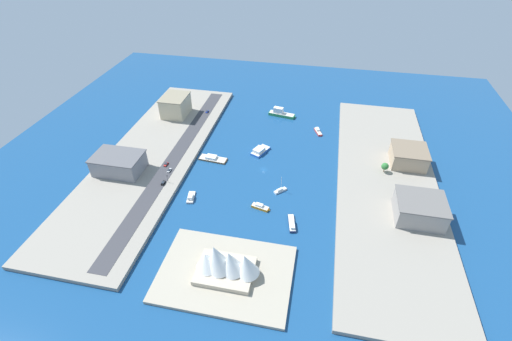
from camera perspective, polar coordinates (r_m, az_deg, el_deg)
name	(u,v)px	position (r m, az deg, el deg)	size (l,w,h in m)	color
ground_plane	(264,170)	(270.93, 1.23, 0.13)	(440.00, 440.00, 0.00)	navy
quay_west	(387,183)	(272.70, 20.34, -1.97)	(70.00, 240.00, 2.86)	gray
quay_east	(153,154)	(296.60, -16.29, 2.50)	(70.00, 240.00, 2.86)	gray
peninsula_point	(225,273)	(203.67, -4.96, -16.21)	(73.09, 51.39, 2.00)	#A89E89
road_strip	(176,156)	(287.80, -12.83, 2.33)	(11.80, 228.00, 0.15)	#38383D
water_taxi_orange	(260,207)	(237.65, 0.72, -5.89)	(13.35, 6.64, 3.46)	orange
catamaran_blue	(260,150)	(288.81, 0.64, 3.25)	(14.81, 19.40, 4.54)	blue
ferry_green_doubledeck	(281,113)	(341.46, 4.04, 9.19)	(27.01, 10.78, 8.12)	#2D8C4C
tugboat_red	(318,131)	(319.97, 9.97, 6.25)	(8.20, 13.82, 3.14)	red
sailboat_small_white	(280,190)	(251.25, 3.97, -3.19)	(9.06, 8.98, 12.83)	white
yacht_sleek_gray	(191,197)	(249.07, -10.46, -4.23)	(6.68, 13.13, 3.44)	#999EA3
patrol_launch_navy	(292,223)	(228.07, 5.79, -8.47)	(6.96, 16.66, 3.35)	#1E284C
barge_flat_brown	(213,159)	(282.70, -7.01, 1.93)	(23.37, 9.47, 3.40)	brown
office_block_beige	(176,105)	(342.59, -12.84, 10.19)	(22.20, 27.40, 18.32)	#C6B793
warehouse_low_gray	(119,163)	(280.23, -21.25, 1.12)	(35.55, 24.27, 13.75)	gray
apartment_midrise_tan	(408,156)	(293.12, 23.37, 2.15)	(26.07, 25.99, 13.08)	tan
carpark_squat_concrete	(420,209)	(246.34, 24.87, -5.64)	(30.06, 26.76, 14.16)	gray
hatchback_blue	(207,111)	(344.84, -7.89, 9.43)	(1.92, 4.66, 1.59)	black
pickup_red	(166,164)	(278.87, -14.30, 0.99)	(2.11, 5.13, 1.46)	black
suv_black	(163,183)	(261.18, -14.74, -1.93)	(1.95, 4.71, 1.56)	black
van_white	(169,170)	(271.99, -13.82, 0.03)	(1.90, 4.87, 1.46)	black
traffic_light_waterfront	(167,178)	(259.58, -14.11, -1.12)	(0.36, 0.36, 6.50)	black
opera_landmark	(225,263)	(196.12, -5.06, -14.59)	(36.61, 23.30, 21.04)	#BCAD93
park_tree_cluster	(388,164)	(280.82, 20.53, 0.98)	(12.49, 14.31, 7.85)	brown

